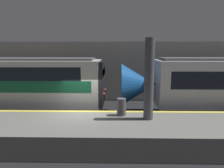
# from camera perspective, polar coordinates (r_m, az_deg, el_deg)

# --- Properties ---
(ground_plane) EXTENTS (120.00, 120.00, 0.00)m
(ground_plane) POSITION_cam_1_polar(r_m,az_deg,el_deg) (12.07, -7.80, -11.48)
(ground_plane) COLOR black
(platform) EXTENTS (40.00, 3.58, 1.01)m
(platform) POSITION_cam_1_polar(r_m,az_deg,el_deg) (10.25, -9.46, -12.32)
(platform) COLOR slate
(platform) RESTS_ON ground
(station_rear_barrier) EXTENTS (50.00, 0.15, 4.84)m
(station_rear_barrier) POSITION_cam_1_polar(r_m,az_deg,el_deg) (18.05, -4.63, 3.29)
(station_rear_barrier) COLOR #B2AD9E
(station_rear_barrier) RESTS_ON ground
(support_pillar_near) EXTENTS (0.44, 0.44, 3.74)m
(support_pillar_near) POSITION_cam_1_polar(r_m,az_deg,el_deg) (10.03, 9.65, 1.21)
(support_pillar_near) COLOR #47474C
(support_pillar_near) RESTS_ON platform
(trash_bin) EXTENTS (0.44, 0.44, 0.85)m
(trash_bin) POSITION_cam_1_polar(r_m,az_deg,el_deg) (10.75, 2.47, -6.00)
(trash_bin) COLOR #4C4C51
(trash_bin) RESTS_ON platform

